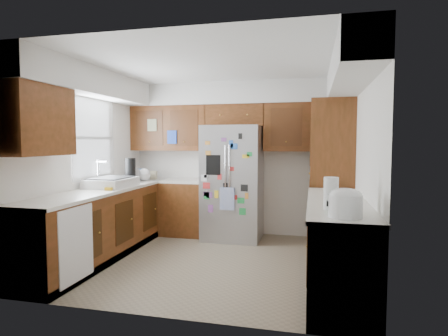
{
  "coord_description": "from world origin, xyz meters",
  "views": [
    {
      "loc": [
        1.23,
        -4.58,
        1.55
      ],
      "look_at": [
        0.06,
        0.35,
        1.19
      ],
      "focal_mm": 30.0,
      "sensor_mm": 36.0,
      "label": 1
    }
  ],
  "objects_px": {
    "rice_cooker": "(345,202)",
    "paper_towel": "(331,193)",
    "pantry": "(331,174)",
    "fridge": "(233,183)"
  },
  "relations": [
    {
      "from": "fridge",
      "to": "rice_cooker",
      "type": "distance_m",
      "value": 2.97
    },
    {
      "from": "pantry",
      "to": "rice_cooker",
      "type": "bearing_deg",
      "value": -90.01
    },
    {
      "from": "pantry",
      "to": "fridge",
      "type": "xyz_separation_m",
      "value": [
        -1.5,
        0.05,
        -0.17
      ]
    },
    {
      "from": "paper_towel",
      "to": "fridge",
      "type": "bearing_deg",
      "value": 122.2
    },
    {
      "from": "pantry",
      "to": "fridge",
      "type": "distance_m",
      "value": 1.51
    },
    {
      "from": "paper_towel",
      "to": "pantry",
      "type": "bearing_deg",
      "value": 87.4
    },
    {
      "from": "fridge",
      "to": "rice_cooker",
      "type": "height_order",
      "value": "fridge"
    },
    {
      "from": "rice_cooker",
      "to": "paper_towel",
      "type": "bearing_deg",
      "value": 106.12
    },
    {
      "from": "rice_cooker",
      "to": "paper_towel",
      "type": "relative_size",
      "value": 0.96
    },
    {
      "from": "pantry",
      "to": "paper_towel",
      "type": "relative_size",
      "value": 7.11
    }
  ]
}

